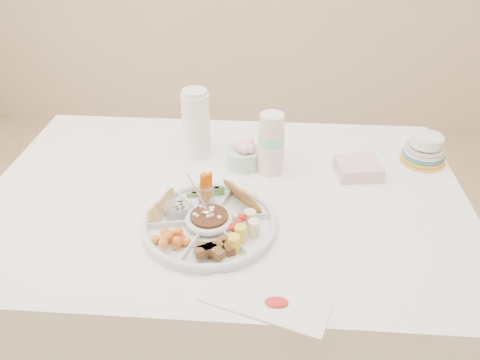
# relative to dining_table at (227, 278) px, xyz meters

# --- Properties ---
(floor) EXTENTS (4.00, 4.00, 0.00)m
(floor) POSITION_rel_dining_table_xyz_m (0.00, 0.00, -0.38)
(floor) COLOR tan
(floor) RESTS_ON ground
(dining_table) EXTENTS (1.52, 1.02, 0.76)m
(dining_table) POSITION_rel_dining_table_xyz_m (0.00, 0.00, 0.00)
(dining_table) COLOR white
(dining_table) RESTS_ON floor
(party_tray) EXTENTS (0.45, 0.45, 0.04)m
(party_tray) POSITION_rel_dining_table_xyz_m (-0.03, -0.18, 0.40)
(party_tray) COLOR white
(party_tray) RESTS_ON dining_table
(bean_dip) EXTENTS (0.13, 0.13, 0.04)m
(bean_dip) POSITION_rel_dining_table_xyz_m (-0.03, -0.18, 0.41)
(bean_dip) COLOR #432315
(bean_dip) RESTS_ON party_tray
(tortillas) EXTENTS (0.13, 0.13, 0.06)m
(tortillas) POSITION_rel_dining_table_xyz_m (0.07, -0.09, 0.42)
(tortillas) COLOR #976337
(tortillas) RESTS_ON party_tray
(carrot_cucumber) EXTENTS (0.12, 0.12, 0.09)m
(carrot_cucumber) POSITION_rel_dining_table_xyz_m (-0.05, -0.05, 0.44)
(carrot_cucumber) COLOR #D05C00
(carrot_cucumber) RESTS_ON party_tray
(pita_raisins) EXTENTS (0.12, 0.12, 0.05)m
(pita_raisins) POSITION_rel_dining_table_xyz_m (-0.15, -0.14, 0.42)
(pita_raisins) COLOR tan
(pita_raisins) RESTS_ON party_tray
(cherries) EXTENTS (0.13, 0.13, 0.04)m
(cherries) POSITION_rel_dining_table_xyz_m (-0.12, -0.26, 0.42)
(cherries) COLOR orange
(cherries) RESTS_ON party_tray
(granola_chunks) EXTENTS (0.13, 0.13, 0.05)m
(granola_chunks) POSITION_rel_dining_table_xyz_m (0.00, -0.30, 0.42)
(granola_chunks) COLOR #462210
(granola_chunks) RESTS_ON party_tray
(banana_tomato) EXTENTS (0.13, 0.13, 0.09)m
(banana_tomato) POSITION_rel_dining_table_xyz_m (0.10, -0.22, 0.44)
(banana_tomato) COLOR tan
(banana_tomato) RESTS_ON party_tray
(cup_stack) EXTENTS (0.10, 0.10, 0.24)m
(cup_stack) POSITION_rel_dining_table_xyz_m (0.14, 0.14, 0.50)
(cup_stack) COLOR silver
(cup_stack) RESTS_ON dining_table
(thermos) EXTENTS (0.12, 0.12, 0.25)m
(thermos) POSITION_rel_dining_table_xyz_m (-0.12, 0.23, 0.50)
(thermos) COLOR white
(thermos) RESTS_ON dining_table
(flower_bowl) EXTENTS (0.13, 0.13, 0.09)m
(flower_bowl) POSITION_rel_dining_table_xyz_m (0.05, 0.17, 0.42)
(flower_bowl) COLOR #9FD8AE
(flower_bowl) RESTS_ON dining_table
(napkin_stack) EXTENTS (0.16, 0.14, 0.05)m
(napkin_stack) POSITION_rel_dining_table_xyz_m (0.43, 0.14, 0.40)
(napkin_stack) COLOR beige
(napkin_stack) RESTS_ON dining_table
(plate_stack) EXTENTS (0.19, 0.19, 0.10)m
(plate_stack) POSITION_rel_dining_table_xyz_m (0.67, 0.24, 0.43)
(plate_stack) COLOR yellow
(plate_stack) RESTS_ON dining_table
(placemat) EXTENTS (0.32, 0.19, 0.01)m
(placemat) POSITION_rel_dining_table_xyz_m (0.14, -0.45, 0.38)
(placemat) COLOR white
(placemat) RESTS_ON dining_table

